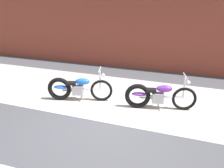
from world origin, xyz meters
The scene contains 5 objects.
ground_plane centered at (0.00, 0.00, 0.00)m, with size 80.00×80.00×0.00m, color #47474C.
sidewalk_slab centered at (0.00, 1.75, 0.00)m, with size 36.00×3.50×0.01m, color #B2ADA3.
brick_building_wall centered at (0.00, 5.20, 2.43)m, with size 36.00×0.50×4.86m, color brown.
motorcycle_blue centered at (-1.53, 0.98, 0.40)m, with size 1.95×0.82×1.03m.
motorcycle_purple centered at (0.88, 1.24, 0.40)m, with size 1.97×0.73×1.03m.
Camera 1 is at (1.76, -4.75, 2.97)m, focal length 36.64 mm.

